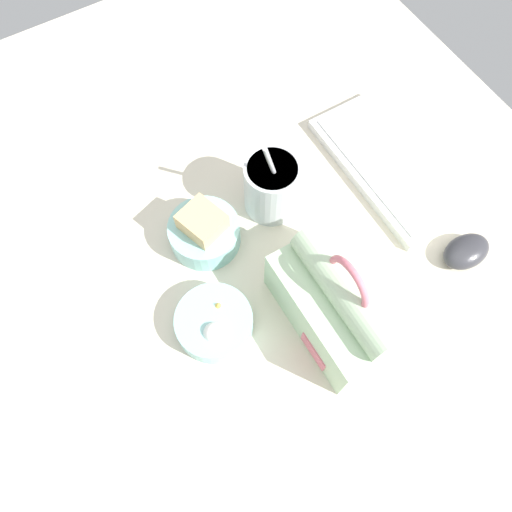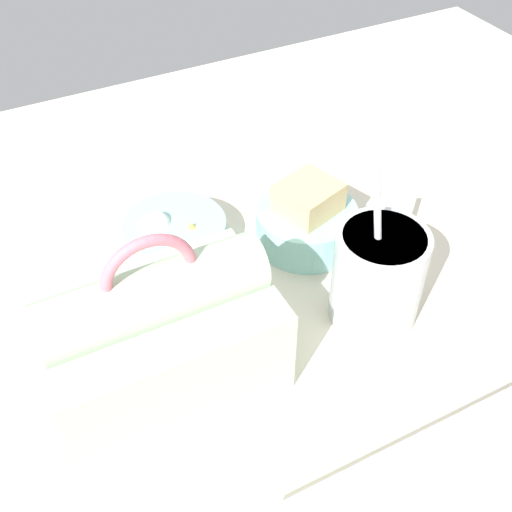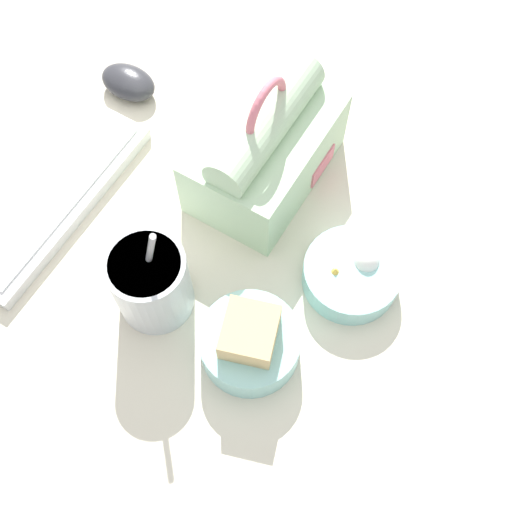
{
  "view_description": "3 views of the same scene",
  "coord_description": "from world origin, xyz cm",
  "px_view_note": "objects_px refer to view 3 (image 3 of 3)",
  "views": [
    {
      "loc": [
        28.44,
        -20.23,
        76.87
      ],
      "look_at": [
        1.04,
        -3.86,
        7.0
      ],
      "focal_mm": 35.0,
      "sensor_mm": 36.0,
      "label": 1
    },
    {
      "loc": [
        23.23,
        39.4,
        52.28
      ],
      "look_at": [
        1.04,
        -3.86,
        7.0
      ],
      "focal_mm": 45.0,
      "sensor_mm": 36.0,
      "label": 2
    },
    {
      "loc": [
        -26.95,
        -20.65,
        75.01
      ],
      "look_at": [
        1.04,
        -3.86,
        7.0
      ],
      "focal_mm": 45.0,
      "sensor_mm": 36.0,
      "label": 3
    }
  ],
  "objects_px": {
    "bento_bowl_snacks": "(351,274)",
    "bento_bowl_sandwich": "(250,342)",
    "keyboard": "(41,191)",
    "lunch_bag": "(265,148)",
    "soup_cup": "(151,282)",
    "computer_mouse": "(128,82)"
  },
  "relations": [
    {
      "from": "lunch_bag",
      "to": "computer_mouse",
      "type": "xyz_separation_m",
      "value": [
        0.02,
        0.24,
        -0.04
      ]
    },
    {
      "from": "keyboard",
      "to": "bento_bowl_snacks",
      "type": "xyz_separation_m",
      "value": [
        0.1,
        -0.41,
        0.01
      ]
    },
    {
      "from": "lunch_bag",
      "to": "bento_bowl_snacks",
      "type": "bearing_deg",
      "value": -115.17
    },
    {
      "from": "bento_bowl_snacks",
      "to": "bento_bowl_sandwich",
      "type": "bearing_deg",
      "value": 156.99
    },
    {
      "from": "lunch_bag",
      "to": "bento_bowl_sandwich",
      "type": "relative_size",
      "value": 1.77
    },
    {
      "from": "keyboard",
      "to": "soup_cup",
      "type": "relative_size",
      "value": 1.69
    },
    {
      "from": "computer_mouse",
      "to": "bento_bowl_sandwich",
      "type": "bearing_deg",
      "value": -124.86
    },
    {
      "from": "keyboard",
      "to": "lunch_bag",
      "type": "xyz_separation_m",
      "value": [
        0.18,
        -0.24,
        0.05
      ]
    },
    {
      "from": "lunch_bag",
      "to": "soup_cup",
      "type": "xyz_separation_m",
      "value": [
        -0.22,
        0.02,
        -0.01
      ]
    },
    {
      "from": "bento_bowl_snacks",
      "to": "computer_mouse",
      "type": "xyz_separation_m",
      "value": [
        0.1,
        0.41,
        -0.0
      ]
    },
    {
      "from": "lunch_bag",
      "to": "computer_mouse",
      "type": "bearing_deg",
      "value": 84.11
    },
    {
      "from": "keyboard",
      "to": "bento_bowl_snacks",
      "type": "relative_size",
      "value": 2.54
    },
    {
      "from": "computer_mouse",
      "to": "lunch_bag",
      "type": "bearing_deg",
      "value": -95.89
    },
    {
      "from": "keyboard",
      "to": "lunch_bag",
      "type": "distance_m",
      "value": 0.3
    },
    {
      "from": "keyboard",
      "to": "computer_mouse",
      "type": "relative_size",
      "value": 3.61
    },
    {
      "from": "soup_cup",
      "to": "bento_bowl_snacks",
      "type": "distance_m",
      "value": 0.24
    },
    {
      "from": "lunch_bag",
      "to": "bento_bowl_snacks",
      "type": "xyz_separation_m",
      "value": [
        -0.08,
        -0.17,
        -0.04
      ]
    },
    {
      "from": "soup_cup",
      "to": "bento_bowl_snacks",
      "type": "height_order",
      "value": "soup_cup"
    },
    {
      "from": "keyboard",
      "to": "lunch_bag",
      "type": "bearing_deg",
      "value": -53.14
    },
    {
      "from": "keyboard",
      "to": "bento_bowl_snacks",
      "type": "bearing_deg",
      "value": -76.35
    },
    {
      "from": "soup_cup",
      "to": "bento_bowl_sandwich",
      "type": "height_order",
      "value": "soup_cup"
    },
    {
      "from": "computer_mouse",
      "to": "soup_cup",
      "type": "bearing_deg",
      "value": -138.42
    }
  ]
}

